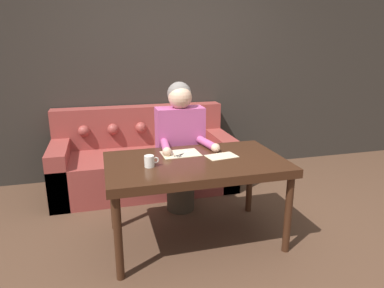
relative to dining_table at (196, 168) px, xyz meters
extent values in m
plane|color=#4C3323|center=(0.14, -0.03, -0.65)|extent=(16.00, 16.00, 0.00)
cube|color=#2D2823|center=(0.14, 1.74, 0.65)|extent=(8.00, 0.06, 2.60)
cube|color=#381E11|center=(0.00, 0.00, 0.04)|extent=(1.45, 0.85, 0.07)
cylinder|color=#381E11|center=(-0.66, -0.37, -0.33)|extent=(0.06, 0.06, 0.65)
cylinder|color=#381E11|center=(0.66, -0.37, -0.33)|extent=(0.06, 0.06, 0.65)
cylinder|color=#381E11|center=(-0.66, 0.37, -0.33)|extent=(0.06, 0.06, 0.65)
cylinder|color=#381E11|center=(0.66, 0.37, -0.33)|extent=(0.06, 0.06, 0.65)
cube|color=brown|center=(-0.27, 1.23, -0.43)|extent=(2.03, 0.92, 0.44)
cube|color=brown|center=(-0.27, 1.58, 0.02)|extent=(2.03, 0.22, 0.47)
cube|color=brown|center=(-1.18, 1.23, -0.35)|extent=(0.20, 0.92, 0.60)
cube|color=brown|center=(0.65, 1.23, -0.35)|extent=(0.20, 0.92, 0.60)
sphere|color=brown|center=(-0.92, 1.46, 0.02)|extent=(0.13, 0.13, 0.13)
sphere|color=brown|center=(-0.59, 1.46, 0.02)|extent=(0.13, 0.13, 0.13)
sphere|color=brown|center=(-0.27, 1.46, 0.02)|extent=(0.13, 0.13, 0.13)
sphere|color=brown|center=(0.06, 1.46, 0.02)|extent=(0.13, 0.13, 0.13)
sphere|color=brown|center=(0.38, 1.46, 0.02)|extent=(0.13, 0.13, 0.13)
cube|color=white|center=(-0.14, 1.12, -0.21)|extent=(0.33, 0.30, 0.00)
cylinder|color=#33281E|center=(0.01, 0.59, -0.43)|extent=(0.28, 0.28, 0.44)
cube|color=#B24C84|center=(0.01, 0.59, 0.10)|extent=(0.45, 0.22, 0.61)
sphere|color=#DBAD8E|center=(0.01, 0.57, 0.50)|extent=(0.22, 0.22, 0.22)
sphere|color=slate|center=(0.01, 0.60, 0.53)|extent=(0.23, 0.23, 0.23)
cylinder|color=#B24C84|center=(-0.18, 0.33, 0.11)|extent=(0.11, 0.32, 0.07)
sphere|color=#DBAD8E|center=(-0.20, 0.17, 0.11)|extent=(0.08, 0.08, 0.08)
cylinder|color=#B24C84|center=(0.20, 0.33, 0.11)|extent=(0.12, 0.32, 0.07)
sphere|color=#DBAD8E|center=(0.23, 0.17, 0.11)|extent=(0.08, 0.08, 0.08)
cube|color=beige|center=(-0.08, 0.19, 0.07)|extent=(0.33, 0.24, 0.00)
cube|color=beige|center=(0.24, 0.03, 0.07)|extent=(0.27, 0.20, 0.00)
cube|color=silver|center=(-0.03, 0.24, 0.07)|extent=(0.08, 0.12, 0.00)
cube|color=black|center=(-0.09, 0.14, 0.07)|extent=(0.06, 0.08, 0.00)
torus|color=black|center=(-0.11, 0.11, 0.07)|extent=(0.04, 0.04, 0.01)
cube|color=silver|center=(-0.01, 0.22, 0.07)|extent=(0.12, 0.09, 0.00)
cube|color=black|center=(-0.10, 0.16, 0.07)|extent=(0.08, 0.06, 0.00)
torus|color=black|center=(-0.13, 0.13, 0.07)|extent=(0.04, 0.04, 0.01)
cylinder|color=silver|center=(-0.06, 0.18, 0.07)|extent=(0.01, 0.01, 0.01)
cylinder|color=silver|center=(-0.39, -0.06, 0.12)|extent=(0.08, 0.08, 0.09)
torus|color=silver|center=(-0.34, -0.06, 0.12)|extent=(0.05, 0.01, 0.05)
camera|label=1|loc=(-0.72, -2.53, 0.97)|focal=32.00mm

